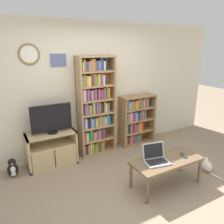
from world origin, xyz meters
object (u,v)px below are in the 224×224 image
(remote_near_laptop, at_px, (184,155))
(cat, at_px, (206,165))
(bookshelf_short, at_px, (135,119))
(coffee_table, at_px, (167,162))
(bookshelf_tall, at_px, (95,107))
(laptop, at_px, (155,157))
(television, at_px, (51,119))
(penguin_figurine, at_px, (13,169))
(tv_stand, at_px, (52,149))

(remote_near_laptop, xyz_separation_m, cat, (0.61, 0.00, -0.35))
(bookshelf_short, xyz_separation_m, coffee_table, (-0.48, -1.57, -0.16))
(bookshelf_tall, bearing_deg, laptop, -79.26)
(television, relative_size, bookshelf_tall, 0.36)
(television, bearing_deg, bookshelf_tall, 7.27)
(bookshelf_tall, xyz_separation_m, remote_near_laptop, (0.80, -1.62, -0.52))
(remote_near_laptop, bearing_deg, penguin_figurine, 172.90)
(bookshelf_short, relative_size, coffee_table, 0.98)
(tv_stand, distance_m, television, 0.58)
(remote_near_laptop, relative_size, penguin_figurine, 0.49)
(bookshelf_short, bearing_deg, remote_near_laptop, -95.91)
(television, relative_size, coffee_table, 0.63)
(tv_stand, height_order, bookshelf_short, bookshelf_short)
(bookshelf_short, relative_size, laptop, 2.72)
(bookshelf_tall, distance_m, remote_near_laptop, 1.88)
(television, height_order, laptop, television)
(bookshelf_tall, xyz_separation_m, laptop, (0.29, -1.54, -0.47))
(television, bearing_deg, bookshelf_short, 3.17)
(television, xyz_separation_m, cat, (2.30, -1.51, -0.80))
(coffee_table, bearing_deg, tv_stand, 133.41)
(coffee_table, bearing_deg, bookshelf_short, 73.02)
(laptop, xyz_separation_m, remote_near_laptop, (0.51, -0.08, -0.06))
(bookshelf_tall, relative_size, coffee_table, 1.74)
(television, bearing_deg, remote_near_laptop, -41.78)
(tv_stand, height_order, bookshelf_tall, bookshelf_tall)
(bookshelf_tall, relative_size, laptop, 4.85)
(bookshelf_tall, relative_size, cat, 4.33)
(coffee_table, bearing_deg, television, 133.10)
(coffee_table, xyz_separation_m, laptop, (-0.19, 0.04, 0.11))
(television, xyz_separation_m, bookshelf_short, (1.86, 0.10, -0.34))
(penguin_figurine, bearing_deg, television, 4.03)
(bookshelf_tall, bearing_deg, remote_near_laptop, -63.80)
(bookshelf_short, bearing_deg, coffee_table, -106.98)
(bookshelf_short, height_order, penguin_figurine, bookshelf_short)
(remote_near_laptop, distance_m, cat, 0.71)
(bookshelf_short, relative_size, cat, 2.43)
(bookshelf_tall, distance_m, laptop, 1.63)
(laptop, bearing_deg, remote_near_laptop, 1.38)
(cat, xyz_separation_m, penguin_figurine, (-3.02, 1.46, 0.05))
(tv_stand, height_order, television, television)
(tv_stand, height_order, laptop, laptop)
(bookshelf_short, xyz_separation_m, cat, (0.44, -1.61, -0.46))
(television, bearing_deg, coffee_table, -46.90)
(cat, bearing_deg, laptop, -165.72)
(coffee_table, distance_m, remote_near_laptop, 0.32)
(bookshelf_tall, height_order, laptop, bookshelf_tall)
(television, height_order, cat, television)
(television, distance_m, bookshelf_tall, 0.90)
(bookshelf_tall, height_order, cat, bookshelf_tall)
(coffee_table, height_order, penguin_figurine, coffee_table)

